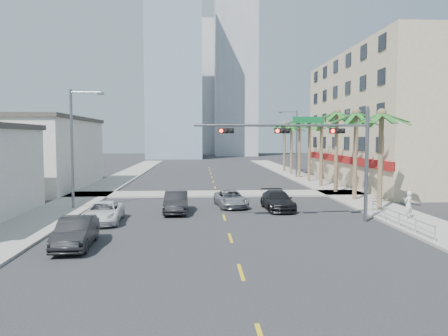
# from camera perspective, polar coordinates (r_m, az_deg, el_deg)

# --- Properties ---
(ground) EXTENTS (260.00, 260.00, 0.00)m
(ground) POSITION_cam_1_polar(r_m,az_deg,el_deg) (20.06, 1.67, -11.74)
(ground) COLOR #262628
(ground) RESTS_ON ground
(sidewalk_right) EXTENTS (4.00, 120.00, 0.15)m
(sidewalk_right) POSITION_cam_1_polar(r_m,az_deg,el_deg) (41.89, 15.88, -3.49)
(sidewalk_right) COLOR gray
(sidewalk_right) RESTS_ON ground
(sidewalk_left) EXTENTS (4.00, 120.00, 0.15)m
(sidewalk_left) POSITION_cam_1_polar(r_m,az_deg,el_deg) (40.93, -17.85, -3.71)
(sidewalk_left) COLOR gray
(sidewalk_left) RESTS_ON ground
(sidewalk_cross) EXTENTS (80.00, 4.00, 0.15)m
(sidewalk_cross) POSITION_cam_1_polar(r_m,az_deg,el_deg) (41.62, -0.90, -3.39)
(sidewalk_cross) COLOR gray
(sidewalk_cross) RESTS_ON ground
(building_right) EXTENTS (15.25, 28.00, 15.00)m
(building_right) POSITION_cam_1_polar(r_m,az_deg,el_deg) (54.66, 22.56, 5.87)
(building_right) COLOR tan
(building_right) RESTS_ON ground
(building_left_far) EXTENTS (11.00, 18.00, 7.20)m
(building_left_far) POSITION_cam_1_polar(r_m,az_deg,el_deg) (50.53, -23.89, 1.59)
(building_left_far) COLOR beige
(building_left_far) RESTS_ON ground
(tower_far_left) EXTENTS (14.00, 14.00, 48.00)m
(tower_far_left) POSITION_cam_1_polar(r_m,az_deg,el_deg) (115.91, -6.47, 13.22)
(tower_far_left) COLOR #99B2C6
(tower_far_left) RESTS_ON ground
(tower_far_right) EXTENTS (12.00, 12.00, 60.00)m
(tower_far_right) POSITION_cam_1_polar(r_m,az_deg,el_deg) (131.98, 1.54, 14.76)
(tower_far_right) COLOR #ADADB2
(tower_far_right) RESTS_ON ground
(tower_far_center) EXTENTS (16.00, 16.00, 42.00)m
(tower_far_center) POSITION_cam_1_polar(r_m,az_deg,el_deg) (145.08, -3.77, 10.18)
(tower_far_center) COLOR #ADADB2
(tower_far_center) RESTS_ON ground
(traffic_signal_mast) EXTENTS (11.12, 0.54, 7.20)m
(traffic_signal_mast) POSITION_cam_1_polar(r_m,az_deg,el_deg) (28.19, 12.11, 3.15)
(traffic_signal_mast) COLOR slate
(traffic_signal_mast) RESTS_ON ground
(palm_tree_0) EXTENTS (4.80, 4.80, 7.80)m
(palm_tree_0) POSITION_cam_1_polar(r_m,az_deg,el_deg) (33.97, 19.90, 6.55)
(palm_tree_0) COLOR brown
(palm_tree_0) RESTS_ON ground
(palm_tree_1) EXTENTS (4.80, 4.80, 8.16)m
(palm_tree_1) POSITION_cam_1_polar(r_m,az_deg,el_deg) (38.82, 16.88, 6.79)
(palm_tree_1) COLOR brown
(palm_tree_1) RESTS_ON ground
(palm_tree_2) EXTENTS (4.80, 4.80, 8.52)m
(palm_tree_2) POSITION_cam_1_polar(r_m,az_deg,el_deg) (43.76, 14.54, 6.96)
(palm_tree_2) COLOR brown
(palm_tree_2) RESTS_ON ground
(palm_tree_3) EXTENTS (4.80, 4.80, 7.80)m
(palm_tree_3) POSITION_cam_1_polar(r_m,az_deg,el_deg) (48.70, 12.66, 5.86)
(palm_tree_3) COLOR brown
(palm_tree_3) RESTS_ON ground
(palm_tree_4) EXTENTS (4.80, 4.80, 8.16)m
(palm_tree_4) POSITION_cam_1_polar(r_m,az_deg,el_deg) (53.73, 11.14, 6.07)
(palm_tree_4) COLOR brown
(palm_tree_4) RESTS_ON ground
(palm_tree_5) EXTENTS (4.80, 4.80, 8.52)m
(palm_tree_5) POSITION_cam_1_polar(r_m,az_deg,el_deg) (58.80, 9.89, 6.25)
(palm_tree_5) COLOR brown
(palm_tree_5) RESTS_ON ground
(palm_tree_6) EXTENTS (4.80, 4.80, 7.80)m
(palm_tree_6) POSITION_cam_1_polar(r_m,az_deg,el_deg) (63.85, 8.82, 5.45)
(palm_tree_6) COLOR brown
(palm_tree_6) RESTS_ON ground
(palm_tree_7) EXTENTS (4.80, 4.80, 8.16)m
(palm_tree_7) POSITION_cam_1_polar(r_m,az_deg,el_deg) (68.95, 7.92, 5.65)
(palm_tree_7) COLOR brown
(palm_tree_7) RESTS_ON ground
(streetlight_left) EXTENTS (2.55, 0.25, 9.00)m
(streetlight_left) POSITION_cam_1_polar(r_m,az_deg,el_deg) (34.53, -18.93, 3.16)
(streetlight_left) COLOR slate
(streetlight_left) RESTS_ON ground
(streetlight_right) EXTENTS (2.55, 0.25, 9.00)m
(streetlight_right) POSITION_cam_1_polar(r_m,az_deg,el_deg) (58.62, 9.28, 3.60)
(streetlight_right) COLOR slate
(streetlight_right) RESTS_ON ground
(guardrail) EXTENTS (0.08, 8.08, 1.00)m
(guardrail) POSITION_cam_1_polar(r_m,az_deg,el_deg) (28.33, 21.93, -5.98)
(guardrail) COLOR silver
(guardrail) RESTS_ON ground
(car_parked_mid) EXTENTS (1.86, 4.62, 1.49)m
(car_parked_mid) POSITION_cam_1_polar(r_m,az_deg,el_deg) (23.02, -18.81, -7.98)
(car_parked_mid) COLOR black
(car_parked_mid) RESTS_ON ground
(car_parked_far) EXTENTS (2.46, 4.89, 1.33)m
(car_parked_far) POSITION_cam_1_polar(r_m,az_deg,el_deg) (29.01, -15.47, -5.61)
(car_parked_far) COLOR white
(car_parked_far) RESTS_ON ground
(car_lane_left) EXTENTS (1.64, 4.64, 1.53)m
(car_lane_left) POSITION_cam_1_polar(r_m,az_deg,el_deg) (31.80, -6.28, -4.47)
(car_lane_left) COLOR black
(car_lane_left) RESTS_ON ground
(car_lane_center) EXTENTS (2.69, 4.87, 1.29)m
(car_lane_center) POSITION_cam_1_polar(r_m,az_deg,el_deg) (34.24, 0.90, -4.04)
(car_lane_center) COLOR #ABABB0
(car_lane_center) RESTS_ON ground
(car_lane_right) EXTENTS (2.21, 4.99, 1.42)m
(car_lane_right) POSITION_cam_1_polar(r_m,az_deg,el_deg) (33.08, 7.01, -4.24)
(car_lane_right) COLOR black
(car_lane_right) RESTS_ON ground
(pedestrian) EXTENTS (0.78, 0.67, 1.80)m
(pedestrian) POSITION_cam_1_polar(r_m,az_deg,el_deg) (31.01, 22.94, -4.45)
(pedestrian) COLOR silver
(pedestrian) RESTS_ON sidewalk_right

